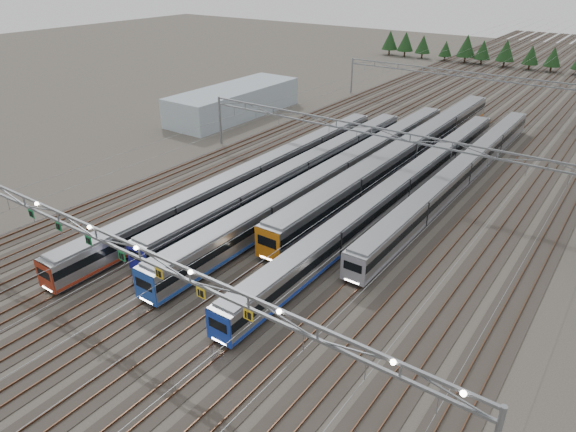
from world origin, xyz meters
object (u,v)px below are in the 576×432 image
Objects in this scene: gantry_near at (138,256)px; train_d at (406,153)px; train_b at (300,172)px; gantry_mid at (371,137)px; west_shed at (235,101)px; train_c at (339,173)px; train_a at (253,176)px; train_f at (461,172)px; gantry_far at (475,80)px; train_e at (400,189)px.

train_d is at bearing 87.23° from gantry_near.
gantry_near is (6.70, -32.77, 5.05)m from train_b.
west_shed is at bearing 158.55° from gantry_mid.
train_b is at bearing -148.52° from train_c.
train_d is at bearing 55.02° from train_a.
gantry_mid reaches higher than train_f.
train_a is 11.63m from train_c.
gantry_near is at bearing -90.03° from gantry_far.
gantry_near is at bearing -100.80° from train_e.
train_c is 9.00m from train_e.
train_c reaches higher than train_a.
gantry_mid is at bearing 146.42° from train_e.
train_b is 52.96m from gantry_far.
gantry_near reaches higher than train_c.
gantry_far reaches higher than train_f.
train_a is at bearing 111.70° from gantry_near.
train_b reaches higher than train_f.
gantry_far is at bearing 78.83° from train_a.
train_a is 28.50m from train_f.
train_b is at bearing -121.50° from train_d.
gantry_near is 40.12m from gantry_mid.
train_c reaches higher than train_f.
train_a is 6.45m from train_b.
gantry_near reaches higher than train_f.
train_a is at bearing -140.69° from train_c.
gantry_near is 1.00× the size of gantry_mid.
train_f is at bearing -11.39° from train_d.
train_a is 2.04× the size of west_shed.
train_d is at bearing 69.33° from train_c.
train_e is at bearing 0.72° from train_c.
train_e is 1.21× the size of gantry_far.
train_d reaches higher than train_f.
train_f is (18.00, 12.87, -0.07)m from train_b.
west_shed is at bearing 134.67° from train_a.
train_a is 1.08× the size of train_b.
train_b is at bearing -97.35° from gantry_far.
train_d is 1.20× the size of gantry_far.
west_shed is (-48.98, 9.31, 0.78)m from train_f.
gantry_near reaches higher than train_e.
gantry_mid is (2.25, 4.60, 4.29)m from train_c.
train_a is 19.49m from train_e.
gantry_near is (11.20, -28.15, 5.13)m from train_a.
train_c is 1.20× the size of gantry_mid.
west_shed is at bearing 169.24° from train_f.
west_shed is at bearing 169.39° from train_d.
west_shed reaches higher than train_c.
gantry_mid is at bearing -21.45° from west_shed.
train_e is at bearing -33.58° from gantry_mid.
train_f is at bearing 37.85° from train_a.
gantry_far is (-6.75, 49.48, 4.44)m from train_e.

